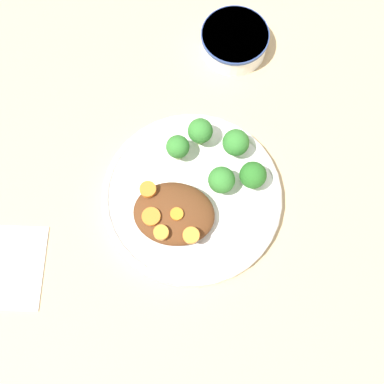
# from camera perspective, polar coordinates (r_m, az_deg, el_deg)

# --- Properties ---
(ground_plane) EXTENTS (4.00, 4.00, 0.00)m
(ground_plane) POSITION_cam_1_polar(r_m,az_deg,el_deg) (0.80, 0.00, -0.79)
(ground_plane) COLOR tan
(plate) EXTENTS (0.27, 0.27, 0.02)m
(plate) POSITION_cam_1_polar(r_m,az_deg,el_deg) (0.79, 0.00, -0.50)
(plate) COLOR white
(plate) RESTS_ON ground_plane
(dip_bowl) EXTENTS (0.11, 0.11, 0.04)m
(dip_bowl) POSITION_cam_1_polar(r_m,az_deg,el_deg) (0.90, 4.56, 15.83)
(dip_bowl) COLOR white
(dip_bowl) RESTS_ON ground_plane
(stew_mound) EXTENTS (0.09, 0.12, 0.03)m
(stew_mound) POSITION_cam_1_polar(r_m,az_deg,el_deg) (0.76, -1.93, -2.32)
(stew_mound) COLOR #5B3319
(stew_mound) RESTS_ON plate
(broccoli_floret_0) EXTENTS (0.04, 0.04, 0.05)m
(broccoli_floret_0) POSITION_cam_1_polar(r_m,az_deg,el_deg) (0.77, 6.51, 1.77)
(broccoli_floret_0) COLOR #7FA85B
(broccoli_floret_0) RESTS_ON plate
(broccoli_floret_1) EXTENTS (0.04, 0.04, 0.05)m
(broccoli_floret_1) POSITION_cam_1_polar(r_m,az_deg,el_deg) (0.78, 0.98, 6.48)
(broccoli_floret_1) COLOR #7FA85B
(broccoli_floret_1) RESTS_ON plate
(broccoli_floret_2) EXTENTS (0.04, 0.04, 0.05)m
(broccoli_floret_2) POSITION_cam_1_polar(r_m,az_deg,el_deg) (0.76, 3.17, 1.26)
(broccoli_floret_2) COLOR #7FA85B
(broccoli_floret_2) RESTS_ON plate
(broccoli_floret_3) EXTENTS (0.04, 0.04, 0.05)m
(broccoli_floret_3) POSITION_cam_1_polar(r_m,az_deg,el_deg) (0.78, 4.69, 5.25)
(broccoli_floret_3) COLOR #759E51
(broccoli_floret_3) RESTS_ON plate
(broccoli_floret_4) EXTENTS (0.03, 0.03, 0.05)m
(broccoli_floret_4) POSITION_cam_1_polar(r_m,az_deg,el_deg) (0.78, -1.52, 4.79)
(broccoli_floret_4) COLOR #7FA85B
(broccoli_floret_4) RESTS_ON plate
(carrot_slice_0) EXTENTS (0.02, 0.02, 0.01)m
(carrot_slice_0) POSITION_cam_1_polar(r_m,az_deg,el_deg) (0.75, -4.73, 0.29)
(carrot_slice_0) COLOR orange
(carrot_slice_0) RESTS_ON stew_mound
(carrot_slice_1) EXTENTS (0.02, 0.02, 0.01)m
(carrot_slice_1) POSITION_cam_1_polar(r_m,az_deg,el_deg) (0.73, -0.10, -4.65)
(carrot_slice_1) COLOR orange
(carrot_slice_1) RESTS_ON stew_mound
(carrot_slice_2) EXTENTS (0.02, 0.02, 0.01)m
(carrot_slice_2) POSITION_cam_1_polar(r_m,az_deg,el_deg) (0.73, -3.32, -4.33)
(carrot_slice_2) COLOR orange
(carrot_slice_2) RESTS_ON stew_mound
(carrot_slice_3) EXTENTS (0.02, 0.02, 0.00)m
(carrot_slice_3) POSITION_cam_1_polar(r_m,az_deg,el_deg) (0.74, -1.64, -2.35)
(carrot_slice_3) COLOR orange
(carrot_slice_3) RESTS_ON stew_mound
(carrot_slice_4) EXTENTS (0.03, 0.03, 0.00)m
(carrot_slice_4) POSITION_cam_1_polar(r_m,az_deg,el_deg) (0.74, -4.38, -2.62)
(carrot_slice_4) COLOR orange
(carrot_slice_4) RESTS_ON stew_mound
(napkin) EXTENTS (0.13, 0.09, 0.01)m
(napkin) POSITION_cam_1_polar(r_m,az_deg,el_deg) (0.81, -18.26, -7.62)
(napkin) COLOR white
(napkin) RESTS_ON ground_plane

